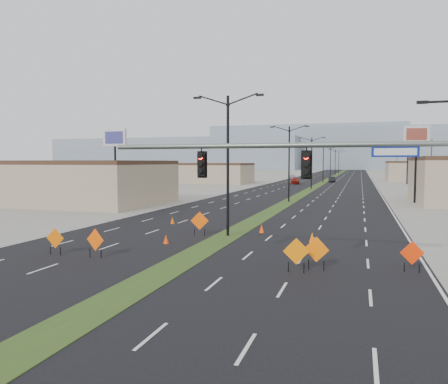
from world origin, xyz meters
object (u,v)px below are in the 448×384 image
(streetlight_6, at_px, (339,161))
(cone_0, at_px, (166,239))
(streetlight_0, at_px, (228,161))
(construction_sign_2, at_px, (200,222))
(construction_sign_3, at_px, (296,252))
(cone_3, at_px, (172,220))
(streetlight_3, at_px, (323,161))
(streetlight_2, at_px, (312,161))
(cone_1, at_px, (262,229))
(pole_sign_west, at_px, (115,144))
(car_far, at_px, (292,177))
(car_left, at_px, (295,181))
(construction_sign_0, at_px, (55,239))
(streetlight_4, at_px, (330,161))
(construction_sign_5, at_px, (316,251))
(cone_2, at_px, (312,237))
(streetlight_5, at_px, (335,161))
(car_mid, at_px, (332,179))
(construction_sign_4, at_px, (412,254))
(construction_sign_1, at_px, (95,241))
(pole_sign_east_near, at_px, (416,140))
(signal_mast, at_px, (349,175))
(pole_sign_east_far, at_px, (408,155))
(streetlight_1, at_px, (289,161))

(streetlight_6, xyz_separation_m, cone_0, (-3.00, -172.02, -5.12))
(streetlight_0, height_order, construction_sign_2, streetlight_0)
(streetlight_0, relative_size, construction_sign_3, 5.87)
(streetlight_6, bearing_deg, cone_3, -92.22)
(streetlight_3, distance_m, cone_0, 88.22)
(streetlight_2, relative_size, cone_1, 15.44)
(streetlight_2, height_order, streetlight_6, same)
(streetlight_0, relative_size, pole_sign_west, 1.10)
(car_far, relative_size, cone_3, 7.61)
(car_left, distance_m, construction_sign_0, 83.50)
(streetlight_4, xyz_separation_m, cone_1, (2.02, -109.90, -5.09))
(construction_sign_5, height_order, cone_3, construction_sign_5)
(streetlight_2, distance_m, construction_sign_0, 65.60)
(streetlight_2, relative_size, streetlight_4, 1.00)
(pole_sign_west, bearing_deg, streetlight_3, 77.97)
(cone_2, xyz_separation_m, pole_sign_west, (-24.31, 15.69, 7.09))
(streetlight_0, height_order, streetlight_5, same)
(streetlight_0, height_order, car_mid, streetlight_0)
(streetlight_6, xyz_separation_m, pole_sign_west, (-18.25, -153.00, 2.01))
(car_left, height_order, cone_1, car_left)
(construction_sign_4, xyz_separation_m, pole_sign_west, (-29.74, 22.22, 6.53))
(construction_sign_5, bearing_deg, construction_sign_3, -125.80)
(car_mid, bearing_deg, construction_sign_0, -103.68)
(car_mid, bearing_deg, streetlight_3, -134.43)
(construction_sign_1, xyz_separation_m, cone_3, (-1.35, 13.48, -0.66))
(construction_sign_0, xyz_separation_m, pole_sign_east_near, (23.50, 40.59, 7.26))
(construction_sign_5, bearing_deg, signal_mast, -39.02)
(construction_sign_5, xyz_separation_m, pole_sign_east_far, (12.63, 90.24, 5.97))
(construction_sign_3, bearing_deg, car_far, 82.08)
(construction_sign_4, height_order, cone_3, construction_sign_4)
(streetlight_2, xyz_separation_m, construction_sign_1, (-4.99, -65.00, -4.46))
(car_left, relative_size, construction_sign_1, 2.95)
(cone_3, bearing_deg, cone_2, -22.65)
(construction_sign_0, bearing_deg, streetlight_6, 88.15)
(cone_3, distance_m, pole_sign_west, 17.41)
(streetlight_4, bearing_deg, construction_sign_4, -84.50)
(construction_sign_5, xyz_separation_m, cone_2, (-0.98, 7.48, -0.65))
(streetlight_0, bearing_deg, construction_sign_4, -32.17)
(streetlight_1, relative_size, construction_sign_2, 5.70)
(signal_mast, distance_m, cone_0, 13.77)
(car_far, relative_size, cone_2, 6.84)
(streetlight_2, bearing_deg, car_mid, 86.19)
(pole_sign_east_near, bearing_deg, cone_2, -120.96)
(cone_2, bearing_deg, cone_3, 157.35)
(construction_sign_3, height_order, pole_sign_west, pole_sign_west)
(pole_sign_east_far, bearing_deg, streetlight_4, 113.30)
(construction_sign_4, bearing_deg, streetlight_4, 82.56)
(construction_sign_1, distance_m, cone_3, 13.56)
(car_left, bearing_deg, pole_sign_east_far, 12.12)
(construction_sign_4, relative_size, cone_3, 2.54)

